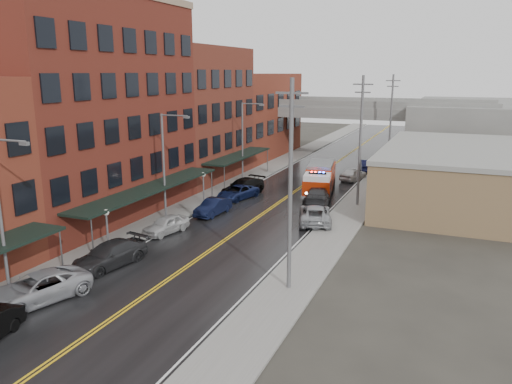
% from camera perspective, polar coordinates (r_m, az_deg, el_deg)
% --- Properties ---
extents(road, '(11.00, 160.00, 0.02)m').
position_cam_1_polar(road, '(45.10, 1.22, -2.22)').
color(road, black).
rests_on(road, ground).
extents(sidewalk_left, '(3.00, 160.00, 0.15)m').
position_cam_1_polar(sidewalk_left, '(48.10, -6.92, -1.22)').
color(sidewalk_left, slate).
rests_on(sidewalk_left, ground).
extents(sidewalk_right, '(3.00, 160.00, 0.15)m').
position_cam_1_polar(sidewalk_right, '(43.09, 10.32, -3.11)').
color(sidewalk_right, slate).
rests_on(sidewalk_right, ground).
extents(curb_left, '(0.30, 160.00, 0.15)m').
position_cam_1_polar(curb_left, '(47.34, -5.17, -1.42)').
color(curb_left, gray).
rests_on(curb_left, ground).
extents(curb_right, '(0.30, 160.00, 0.15)m').
position_cam_1_polar(curb_right, '(43.44, 8.19, -2.89)').
color(curb_right, gray).
rests_on(curb_right, ground).
extents(brick_building_b, '(9.00, 20.00, 18.00)m').
position_cam_1_polar(brick_building_b, '(44.38, -18.62, 8.64)').
color(brick_building_b, maroon).
rests_on(brick_building_b, ground).
extents(brick_building_c, '(9.00, 15.00, 15.00)m').
position_cam_1_polar(brick_building_c, '(58.82, -7.25, 8.81)').
color(brick_building_c, maroon).
rests_on(brick_building_c, ground).
extents(brick_building_far, '(9.00, 20.00, 12.00)m').
position_cam_1_polar(brick_building_far, '(74.61, -0.51, 8.75)').
color(brick_building_far, maroon).
rests_on(brick_building_far, ground).
extents(tan_building, '(14.00, 22.00, 5.00)m').
position_cam_1_polar(tan_building, '(51.41, 22.37, 1.58)').
color(tan_building, olive).
rests_on(tan_building, ground).
extents(right_far_block, '(18.00, 30.00, 8.00)m').
position_cam_1_polar(right_far_block, '(80.93, 24.11, 6.54)').
color(right_far_block, slate).
rests_on(right_far_block, ground).
extents(awning_1, '(2.60, 18.00, 3.09)m').
position_cam_1_polar(awning_1, '(41.74, -11.94, 0.41)').
color(awning_1, black).
rests_on(awning_1, ground).
extents(awning_2, '(2.60, 13.00, 3.09)m').
position_cam_1_polar(awning_2, '(56.75, -1.99, 4.14)').
color(awning_2, black).
rests_on(awning_2, ground).
extents(globe_lamp_1, '(0.44, 0.44, 3.12)m').
position_cam_1_polar(globe_lamp_1, '(35.87, -16.71, -3.16)').
color(globe_lamp_1, '#59595B').
rests_on(globe_lamp_1, ground).
extents(globe_lamp_2, '(0.44, 0.44, 3.12)m').
position_cam_1_polar(globe_lamp_2, '(47.16, -6.04, 1.30)').
color(globe_lamp_2, '#59595B').
rests_on(globe_lamp_2, ground).
extents(street_lamp_0, '(2.64, 0.22, 9.00)m').
position_cam_1_polar(street_lamp_0, '(29.74, -26.97, -1.75)').
color(street_lamp_0, '#59595B').
rests_on(street_lamp_0, ground).
extents(street_lamp_1, '(2.64, 0.22, 9.00)m').
position_cam_1_polar(street_lamp_1, '(41.61, -10.24, 3.54)').
color(street_lamp_1, '#59595B').
rests_on(street_lamp_1, ground).
extents(street_lamp_2, '(2.64, 0.22, 9.00)m').
position_cam_1_polar(street_lamp_2, '(55.59, -1.33, 6.24)').
color(street_lamp_2, '#59595B').
rests_on(street_lamp_2, ground).
extents(utility_pole_0, '(1.80, 0.24, 12.00)m').
position_cam_1_polar(utility_pole_0, '(27.50, 3.95, 0.98)').
color(utility_pole_0, '#59595B').
rests_on(utility_pole_0, ground).
extents(utility_pole_1, '(1.80, 0.24, 12.00)m').
position_cam_1_polar(utility_pole_1, '(46.64, 11.84, 5.93)').
color(utility_pole_1, '#59595B').
rests_on(utility_pole_1, ground).
extents(utility_pole_2, '(1.80, 0.24, 12.00)m').
position_cam_1_polar(utility_pole_2, '(66.29, 15.14, 7.94)').
color(utility_pole_2, '#59595B').
rests_on(utility_pole_2, ground).
extents(overpass, '(40.00, 10.00, 7.50)m').
position_cam_1_polar(overpass, '(74.41, 10.30, 8.51)').
color(overpass, slate).
rests_on(overpass, ground).
extents(fire_truck, '(4.47, 8.69, 3.05)m').
position_cam_1_polar(fire_truck, '(51.63, 7.31, 1.59)').
color(fire_truck, '#982107').
rests_on(fire_truck, ground).
extents(parked_car_left_2, '(4.34, 6.24, 1.58)m').
position_cam_1_polar(parked_car_left_2, '(30.17, -23.72, -10.04)').
color(parked_car_left_2, '#9A9CA2').
rests_on(parked_car_left_2, ground).
extents(parked_car_left_3, '(3.15, 5.70, 1.57)m').
position_cam_1_polar(parked_car_left_3, '(33.78, -16.39, -6.91)').
color(parked_car_left_3, '#262628').
rests_on(parked_car_left_3, ground).
extents(parked_car_left_4, '(2.50, 4.35, 1.39)m').
position_cam_1_polar(parked_car_left_4, '(39.55, -10.24, -3.68)').
color(parked_car_left_4, '#B6B6B6').
rests_on(parked_car_left_4, ground).
extents(parked_car_left_5, '(1.83, 4.42, 1.42)m').
position_cam_1_polar(parked_car_left_5, '(44.03, -4.94, -1.71)').
color(parked_car_left_5, black).
rests_on(parked_car_left_5, ground).
extents(parked_car_left_6, '(3.37, 5.18, 1.33)m').
position_cam_1_polar(parked_car_left_6, '(49.39, -2.08, -0.04)').
color(parked_car_left_6, '#121B43').
rests_on(parked_car_left_6, ground).
extents(parked_car_left_7, '(3.37, 6.05, 1.66)m').
position_cam_1_polar(parked_car_left_7, '(50.85, -1.52, 0.56)').
color(parked_car_left_7, black).
rests_on(parked_car_left_7, ground).
extents(parked_car_right_0, '(4.08, 6.08, 1.55)m').
position_cam_1_polar(parked_car_right_0, '(41.73, 6.74, -2.53)').
color(parked_car_right_0, gray).
rests_on(parked_car_right_0, ground).
extents(parked_car_right_1, '(3.25, 6.03, 1.66)m').
position_cam_1_polar(parked_car_right_1, '(47.67, 7.09, -0.43)').
color(parked_car_right_1, '#29292C').
rests_on(parked_car_right_1, ground).
extents(parked_car_right_2, '(2.76, 4.64, 1.48)m').
position_cam_1_polar(parked_car_right_2, '(58.90, 11.05, 2.03)').
color(parked_car_right_2, silver).
rests_on(parked_car_right_2, ground).
extents(parked_car_right_3, '(2.77, 4.89, 1.53)m').
position_cam_1_polar(parked_car_right_3, '(64.61, 12.57, 2.98)').
color(parked_car_right_3, black).
rests_on(parked_car_right_3, ground).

